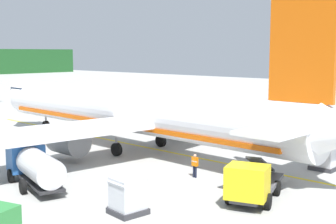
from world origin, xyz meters
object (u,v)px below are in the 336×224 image
object	(u,v)px
service_truck_baggage	(252,183)
crew_marshaller	(195,164)
airliner_foreground	(132,112)
cargo_container_near	(325,156)
cargo_container_far	(127,196)
crew_loader_left	(255,137)
service_truck_catering	(35,165)

from	to	relation	value
service_truck_baggage	crew_marshaller	distance (m)	6.10
airliner_foreground	cargo_container_near	xyz separation A→B (m)	(5.00, -15.38, -2.42)
cargo_container_near	cargo_container_far	bearing A→B (deg)	167.92
airliner_foreground	crew_marshaller	world-z (taller)	airliner_foreground
service_truck_baggage	cargo_container_far	bearing A→B (deg)	148.25
service_truck_baggage	crew_marshaller	xyz separation A→B (m)	(1.87, 5.80, -0.22)
airliner_foreground	cargo_container_far	size ratio (longest dim) A/B	19.83
crew_loader_left	service_truck_baggage	bearing A→B (deg)	-147.75
airliner_foreground	service_truck_catering	world-z (taller)	airliner_foreground
cargo_container_near	crew_loader_left	bearing A→B (deg)	68.28
cargo_container_near	cargo_container_far	world-z (taller)	cargo_container_far
service_truck_catering	crew_marshaller	xyz separation A→B (m)	(8.66, -5.97, -0.44)
cargo_container_far	crew_marshaller	bearing A→B (deg)	14.36
service_truck_catering	cargo_container_near	bearing A→B (deg)	-34.19
crew_marshaller	crew_loader_left	distance (m)	11.74
crew_marshaller	airliner_foreground	bearing A→B (deg)	71.95
service_truck_catering	crew_loader_left	world-z (taller)	service_truck_catering
service_truck_baggage	cargo_container_near	xyz separation A→B (m)	(10.09, 0.30, -0.21)
cargo_container_far	airliner_foreground	bearing A→B (deg)	46.86
service_truck_catering	crew_loader_left	xyz separation A→B (m)	(20.11, -3.37, -0.43)
airliner_foreground	cargo_container_far	xyz separation A→B (m)	(-11.17, -11.92, -2.40)
service_truck_catering	cargo_container_far	distance (m)	8.05
service_truck_catering	cargo_container_near	size ratio (longest dim) A/B	3.29
service_truck_catering	cargo_container_far	world-z (taller)	service_truck_catering
service_truck_baggage	cargo_container_near	distance (m)	10.10
airliner_foreground	service_truck_catering	xyz separation A→B (m)	(-11.88, -3.92, -1.99)
service_truck_baggage	cargo_container_far	size ratio (longest dim) A/B	3.17
airliner_foreground	crew_loader_left	world-z (taller)	airliner_foreground
crew_marshaller	crew_loader_left	world-z (taller)	crew_loader_left
service_truck_catering	airliner_foreground	bearing A→B (deg)	18.24
service_truck_catering	crew_loader_left	size ratio (longest dim) A/B	4.09
service_truck_catering	crew_marshaller	distance (m)	10.53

